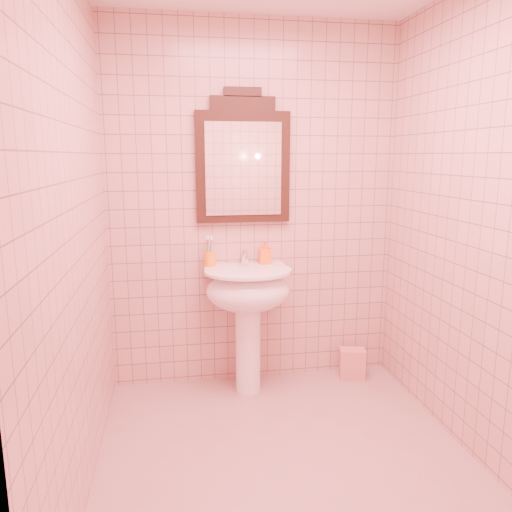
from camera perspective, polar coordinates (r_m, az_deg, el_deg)
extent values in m
plane|color=tan|center=(2.87, 3.72, -22.62)|extent=(2.20, 2.20, 0.00)
cube|color=#D09C91|center=(3.47, -0.20, 5.56)|extent=(2.00, 0.02, 2.50)
cylinder|color=white|center=(3.46, -0.93, -9.84)|extent=(0.17, 0.17, 0.70)
ellipsoid|color=white|center=(3.32, -0.90, -4.01)|extent=(0.56, 0.46, 0.28)
cube|color=white|center=(3.46, -1.32, -1.45)|extent=(0.56, 0.15, 0.05)
cylinder|color=white|center=(3.29, -0.90, -1.74)|extent=(0.58, 0.58, 0.02)
cylinder|color=white|center=(3.44, -1.32, -0.23)|extent=(0.04, 0.04, 0.09)
cylinder|color=white|center=(3.38, -1.19, 0.16)|extent=(0.02, 0.10, 0.02)
cylinder|color=white|center=(3.33, -1.06, -0.34)|extent=(0.02, 0.02, 0.04)
cube|color=white|center=(3.44, -1.35, 0.70)|extent=(0.02, 0.07, 0.01)
cube|color=black|center=(3.42, -1.50, 10.08)|extent=(0.64, 0.05, 0.74)
cube|color=black|center=(3.44, -1.53, 17.04)|extent=(0.43, 0.05, 0.09)
cube|color=black|center=(3.44, -1.54, 18.23)|extent=(0.25, 0.05, 0.06)
cube|color=white|center=(3.39, -1.42, 9.90)|extent=(0.51, 0.01, 0.62)
cylinder|color=orange|center=(3.41, -5.31, -0.35)|extent=(0.08, 0.08, 0.10)
cylinder|color=silver|center=(3.40, -5.02, 0.37)|extent=(0.01, 0.01, 0.19)
cylinder|color=#338CD8|center=(3.41, -5.19, 0.41)|extent=(0.01, 0.01, 0.19)
cylinder|color=#E5334C|center=(3.41, -5.49, 0.40)|extent=(0.01, 0.01, 0.19)
cylinder|color=#3FBF59|center=(3.40, -5.62, 0.35)|extent=(0.01, 0.01, 0.19)
cylinder|color=#D8CC4C|center=(3.38, -5.45, 0.30)|extent=(0.01, 0.01, 0.19)
cylinder|color=purple|center=(3.38, -5.15, 0.31)|extent=(0.01, 0.01, 0.19)
imported|color=orange|center=(3.46, 1.01, 0.42)|extent=(0.08, 0.08, 0.17)
cube|color=tan|center=(3.80, 10.93, -11.98)|extent=(0.20, 0.16, 0.22)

